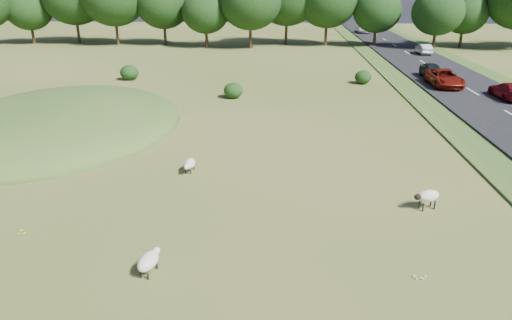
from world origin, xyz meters
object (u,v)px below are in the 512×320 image
at_px(car_4, 376,25).
at_px(car_7, 432,71).
at_px(sheep_2, 428,196).
at_px(sheep_3, 149,261).
at_px(car_1, 424,49).
at_px(car_0, 444,78).
at_px(car_3, 364,29).
at_px(car_5, 509,91).
at_px(sheep_0, 189,164).

xyz_separation_m(car_4, car_7, (-3.80, -53.54, -0.03)).
distance_m(sheep_2, car_7, 30.13).
distance_m(sheep_3, car_1, 56.18).
bearing_deg(car_0, car_1, 79.66).
height_order(car_0, car_7, car_0).
bearing_deg(car_3, car_7, -90.00).
height_order(sheep_3, car_0, car_0).
height_order(car_3, car_7, car_3).
distance_m(sheep_2, car_5, 23.77).
bearing_deg(car_5, car_1, -90.00).
bearing_deg(sheep_2, sheep_3, 3.72).
relative_size(car_0, car_7, 1.27).
bearing_deg(sheep_2, car_3, -119.51).
distance_m(car_0, car_4, 57.59).
bearing_deg(sheep_2, sheep_0, -40.29).
relative_size(sheep_0, car_5, 0.28).
bearing_deg(car_5, sheep_2, 59.01).
bearing_deg(sheep_0, car_1, 156.98).
height_order(car_0, car_1, car_0).
xyz_separation_m(sheep_3, car_7, (19.20, 34.34, 0.50)).
bearing_deg(car_0, sheep_2, -108.64).
distance_m(sheep_3, car_0, 35.98).
xyz_separation_m(sheep_0, car_0, (19.63, 21.51, 0.56)).
distance_m(car_3, car_7, 44.79).
bearing_deg(car_5, car_7, -66.03).
distance_m(car_1, car_5, 25.46).
bearing_deg(sheep_0, car_7, 148.27).
distance_m(car_3, car_4, 9.54).
relative_size(sheep_3, car_7, 0.32).
relative_size(car_0, car_3, 1.01).
distance_m(sheep_2, car_4, 83.37).
distance_m(car_3, car_5, 53.47).
height_order(sheep_0, sheep_2, sheep_2).
distance_m(car_1, car_7, 17.34).
bearing_deg(car_0, car_4, 86.22).
bearing_deg(sheep_3, car_4, -2.09).
height_order(sheep_2, car_1, car_1).
bearing_deg(sheep_2, car_4, -121.42).
height_order(sheep_2, car_3, car_3).
bearing_deg(sheep_2, car_5, -143.97).
relative_size(sheep_2, car_7, 0.30).
relative_size(sheep_0, car_3, 0.23).
bearing_deg(car_3, car_1, -82.24).
xyz_separation_m(car_0, car_3, (0.00, 48.71, -0.01)).
height_order(car_0, car_4, car_0).
height_order(sheep_0, car_1, car_1).
bearing_deg(car_7, car_4, 85.94).
bearing_deg(car_7, car_1, 77.34).
distance_m(sheep_3, car_3, 81.43).
distance_m(sheep_0, car_0, 29.13).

